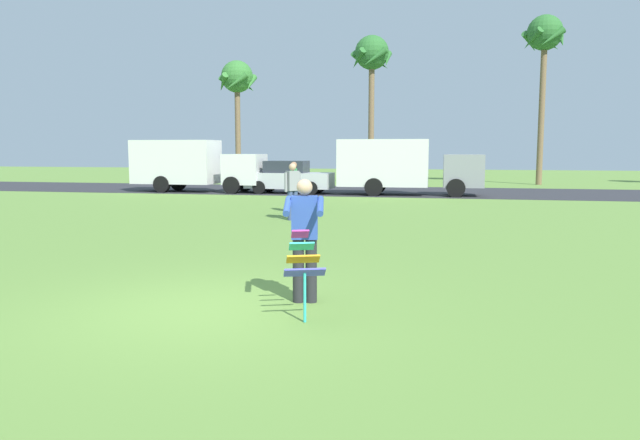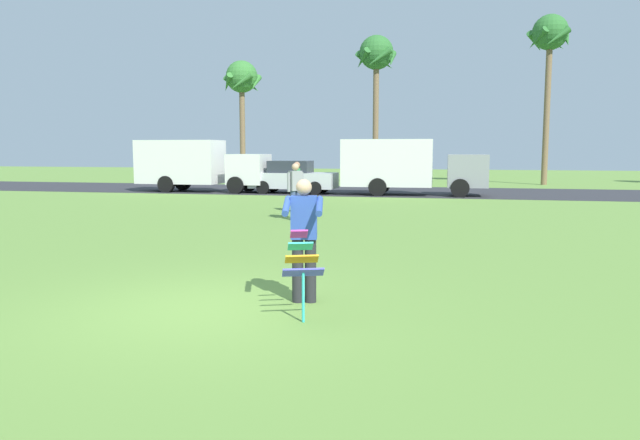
% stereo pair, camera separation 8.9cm
% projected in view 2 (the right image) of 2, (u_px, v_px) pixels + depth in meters
% --- Properties ---
extents(ground_plane, '(120.00, 120.00, 0.00)m').
position_uv_depth(ground_plane, '(207.00, 309.00, 8.09)').
color(ground_plane, olive).
extents(road_strip, '(120.00, 8.00, 0.01)m').
position_uv_depth(road_strip, '(392.00, 191.00, 30.96)').
color(road_strip, '#2D2D33').
rests_on(road_strip, ground).
extents(person_kite_flyer, '(0.64, 0.72, 1.73)m').
position_uv_depth(person_kite_flyer, '(304.00, 235.00, 8.34)').
color(person_kite_flyer, '#26262B').
rests_on(person_kite_flyer, ground).
extents(kite_held, '(0.57, 0.72, 1.10)m').
position_uv_depth(kite_held, '(302.00, 262.00, 7.55)').
color(kite_held, '#D83399').
rests_on(kite_held, ground).
extents(parked_truck_white_box, '(6.72, 2.16, 2.62)m').
position_uv_depth(parked_truck_white_box, '(195.00, 164.00, 30.64)').
color(parked_truck_white_box, silver).
rests_on(parked_truck_white_box, ground).
extents(parked_car_silver, '(4.22, 1.88, 1.60)m').
position_uv_depth(parked_car_silver, '(293.00, 178.00, 29.58)').
color(parked_car_silver, silver).
rests_on(parked_car_silver, ground).
extents(parked_truck_grey_van, '(6.75, 2.24, 2.62)m').
position_uv_depth(parked_truck_grey_van, '(405.00, 165.00, 28.29)').
color(parked_truck_grey_van, gray).
rests_on(parked_truck_grey_van, ground).
extents(palm_tree_left_near, '(2.58, 2.71, 7.99)m').
position_uv_depth(palm_tree_left_near, '(242.00, 82.00, 39.79)').
color(palm_tree_left_near, brown).
rests_on(palm_tree_left_near, ground).
extents(palm_tree_right_near, '(2.58, 2.71, 9.17)m').
position_uv_depth(palm_tree_right_near, '(376.00, 59.00, 37.18)').
color(palm_tree_right_near, brown).
rests_on(palm_tree_right_near, ground).
extents(palm_tree_centre_far, '(2.58, 2.71, 10.17)m').
position_uv_depth(palm_tree_centre_far, '(550.00, 41.00, 35.94)').
color(palm_tree_centre_far, brown).
rests_on(palm_tree_centre_far, ground).
extents(person_walker_near, '(0.41, 0.45, 1.73)m').
position_uv_depth(person_walker_near, '(295.00, 190.00, 18.25)').
color(person_walker_near, '#384772').
rests_on(person_walker_near, ground).
extents(person_walker_far, '(0.31, 0.55, 1.73)m').
position_uv_depth(person_walker_far, '(297.00, 185.00, 20.50)').
color(person_walker_far, '#26262B').
rests_on(person_walker_far, ground).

